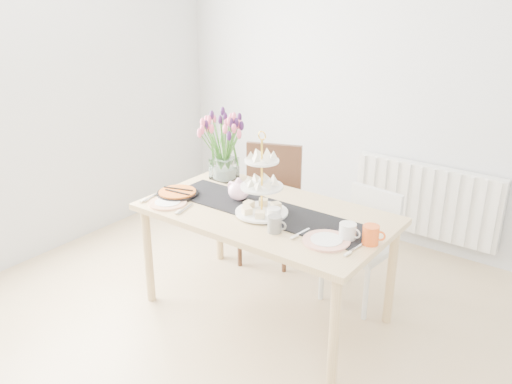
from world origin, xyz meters
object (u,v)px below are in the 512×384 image
Objects in this scene: radiator at (425,200)px; cream_jug at (348,232)px; dining_table at (266,222)px; cake_stand at (262,194)px; tart_tin at (177,193)px; teapot at (239,191)px; plate_left at (168,203)px; chair_brown at (270,194)px; tulip_vase at (223,136)px; mug_grey at (275,224)px; chair_white at (366,238)px; plate_right at (326,241)px; mug_white at (274,216)px; mug_orange at (371,235)px.

cream_jug is (0.08, -1.56, 0.35)m from radiator.
dining_table is 3.25× the size of cake_stand.
cream_jug is at bearing 4.62° from tart_tin.
cake_stand is at bearing -174.45° from cream_jug.
plate_left is at bearing -120.78° from teapot.
chair_brown is 0.69m from tulip_vase.
mug_grey is at bearing -100.17° from radiator.
teapot is at bearing -117.65° from radiator.
tulip_vase reaches higher than plate_left.
radiator is at bearing 71.72° from cake_stand.
cream_jug is 1.25m from tart_tin.
chair_white is 1.61× the size of cake_stand.
mug_white is at bearing 176.41° from plate_right.
plate_left is (0.05, -0.14, -0.01)m from tart_tin.
tulip_vase is at bearing 84.57° from tart_tin.
plate_left is at bearing -89.56° from tulip_vase.
cake_stand reaches higher than mug_orange.
plate_right is (0.31, 0.07, -0.04)m from mug_grey.
radiator is 5.22× the size of teapot.
tart_tin is 1.12× the size of plate_left.
radiator is at bearing 90.04° from plate_right.
tulip_vase is 0.67m from plate_left.
chair_white is (-0.08, -0.92, 0.01)m from radiator.
plate_right is at bearing -89.96° from radiator.
plate_right is at bearing 0.12° from tart_tin.
cake_stand is 4.99× the size of cream_jug.
chair_white is at bearing -28.77° from chair_brown.
cake_stand is 4.41× the size of mug_orange.
dining_table is 0.76m from chair_white.
plate_right is (0.78, -0.18, -0.06)m from teapot.
tart_tin is (-0.04, -0.45, -0.31)m from tulip_vase.
cake_stand is (-0.43, -0.64, 0.44)m from chair_white.
cream_jug is at bearing -87.02° from radiator.
mug_orange reaches higher than tart_tin.
chair_brown is 1.32m from plate_right.
cream_jug is (1.06, -0.75, 0.27)m from chair_brown.
mug_grey is at bearing 5.30° from plate_left.
tart_tin is at bearing -170.73° from cream_jug.
mug_orange is at bearing 16.50° from cream_jug.
cake_stand is 0.61m from cream_jug.
cake_stand is at bearing 8.03° from tart_tin.
chair_white reaches higher than dining_table.
plate_right is at bearing -77.26° from chair_white.
mug_orange reaches higher than dining_table.
chair_white is at bearing 64.69° from mug_grey.
tart_tin is 1.04× the size of plate_right.
cream_jug is 0.36× the size of plate_right.
cake_stand is at bearing -3.66° from teapot.
cream_jug is 0.88× the size of mug_orange.
tulip_vase reaches higher than chair_brown.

